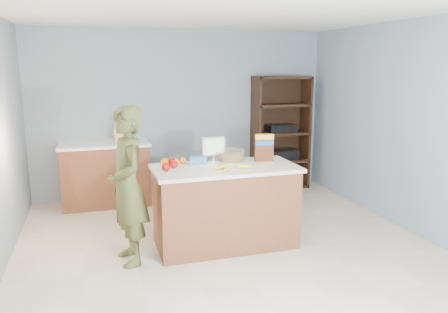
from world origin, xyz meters
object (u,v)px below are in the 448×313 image
object	(u,v)px
counter_peninsula	(225,209)
tv	(214,147)
person	(128,186)
cereal_box	(264,145)
shelving_unit	(279,135)

from	to	relation	value
counter_peninsula	tv	distance (m)	0.72
person	cereal_box	world-z (taller)	person
shelving_unit	cereal_box	distance (m)	2.19
person	tv	xyz separation A→B (m)	(1.00, 0.43, 0.26)
person	tv	distance (m)	1.12
person	cereal_box	distance (m)	1.59
tv	cereal_box	bearing A→B (deg)	-17.77
person	tv	world-z (taller)	person
shelving_unit	tv	bearing A→B (deg)	-132.50
counter_peninsula	person	bearing A→B (deg)	-173.65
cereal_box	shelving_unit	bearing A→B (deg)	61.23
counter_peninsula	shelving_unit	bearing A→B (deg)	52.89
counter_peninsula	tv	world-z (taller)	tv
counter_peninsula	tv	size ratio (longest dim) A/B	5.53
counter_peninsula	person	xyz separation A→B (m)	(-1.05, -0.12, 0.38)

